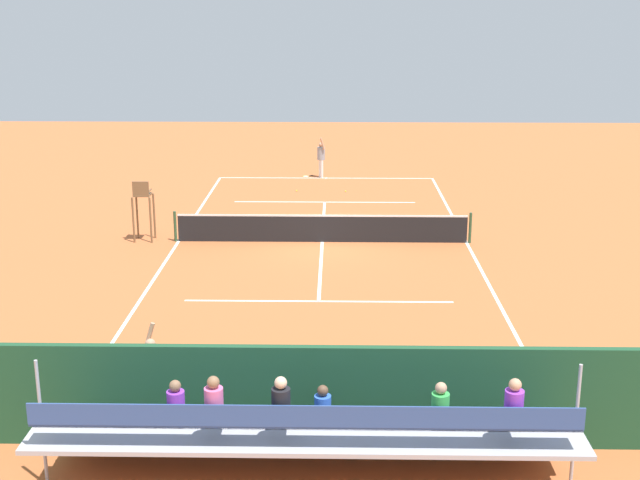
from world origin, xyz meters
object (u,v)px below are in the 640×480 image
object	(u,v)px
tennis_ball_far	(346,191)
line_judge	(152,370)
courtside_bench	(449,401)
tennis_player	(321,156)
equipment_bag	(367,421)
umpire_chair	(143,204)
bleacher_stand	(309,435)
tennis_ball_near	(297,191)
tennis_racket	(306,176)
tennis_net	(322,228)

from	to	relation	value
tennis_ball_far	line_judge	world-z (taller)	line_judge
courtside_bench	tennis_player	world-z (taller)	tennis_player
equipment_bag	tennis_player	distance (m)	24.58
umpire_chair	tennis_player	size ratio (longest dim) A/B	1.11
bleacher_stand	tennis_ball_near	world-z (taller)	bleacher_stand
tennis_racket	umpire_chair	bearing A→B (deg)	64.98
tennis_ball_near	line_judge	distance (m)	21.10
bleacher_stand	courtside_bench	bearing A→B (deg)	-141.55
bleacher_stand	tennis_ball_far	distance (m)	23.42
umpire_chair	tennis_racket	distance (m)	12.50
tennis_racket	tennis_ball_near	distance (m)	3.26
tennis_net	tennis_ball_near	xyz separation A→B (m)	(1.26, -8.08, -0.47)
tennis_player	tennis_ball_near	xyz separation A→B (m)	(1.02, 3.04, -0.98)
tennis_racket	tennis_ball_near	xyz separation A→B (m)	(0.31, 3.24, 0.02)
tennis_ball_near	tennis_ball_far	distance (m)	2.15
tennis_racket	tennis_ball_near	world-z (taller)	tennis_ball_near
equipment_bag	tennis_player	bearing A→B (deg)	-86.87
bleacher_stand	tennis_net	bearing A→B (deg)	-89.89
courtside_bench	line_judge	xyz separation A→B (m)	(5.87, -0.37, 0.46)
courtside_bench	line_judge	distance (m)	5.90
equipment_bag	tennis_ball_far	size ratio (longest dim) A/B	13.64
equipment_bag	bleacher_stand	bearing A→B (deg)	61.57
tennis_net	umpire_chair	distance (m)	6.25
tennis_ball_near	tennis_ball_far	world-z (taller)	same
bleacher_stand	tennis_racket	distance (m)	26.74
tennis_player	tennis_racket	xyz separation A→B (m)	(0.71, -0.20, -1.00)
tennis_net	tennis_ball_far	distance (m)	8.06
courtside_bench	tennis_net	bearing A→B (deg)	-78.54
tennis_net	tennis_ball_near	bearing A→B (deg)	-81.15
umpire_chair	tennis_ball_far	xyz separation A→B (m)	(-7.09, -7.94, -1.28)
equipment_bag	line_judge	world-z (taller)	line_judge
bleacher_stand	tennis_racket	bearing A→B (deg)	-87.91
umpire_chair	line_judge	bearing A→B (deg)	103.10
bleacher_stand	courtside_bench	world-z (taller)	bleacher_stand
courtside_bench	tennis_player	size ratio (longest dim) A/B	0.93
tennis_net	bleacher_stand	size ratio (longest dim) A/B	1.14
tennis_player	tennis_ball_far	bearing A→B (deg)	109.85
equipment_bag	tennis_player	xyz separation A→B (m)	(1.34, -24.53, 0.84)
equipment_bag	tennis_ball_near	size ratio (longest dim) A/B	13.64
courtside_bench	line_judge	world-z (taller)	line_judge
tennis_player	tennis_ball_far	xyz separation A→B (m)	(-1.13, 3.12, -0.98)
tennis_net	tennis_player	world-z (taller)	tennis_player
tennis_net	equipment_bag	distance (m)	13.45
equipment_bag	tennis_ball_near	world-z (taller)	equipment_bag
bleacher_stand	tennis_ball_near	distance (m)	23.52
umpire_chair	tennis_ball_near	bearing A→B (deg)	-121.65
equipment_bag	courtside_bench	bearing A→B (deg)	-175.37
umpire_chair	courtside_bench	bearing A→B (deg)	123.69
equipment_bag	tennis_racket	bearing A→B (deg)	-85.26
umpire_chair	tennis_ball_far	bearing A→B (deg)	-131.77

